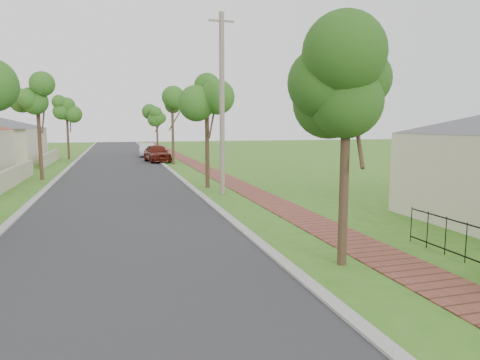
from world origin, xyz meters
name	(u,v)px	position (x,y,z in m)	size (l,w,h in m)	color
ground	(318,326)	(0.00, 0.00, 0.00)	(160.00, 160.00, 0.00)	#36701A
road	(119,181)	(-3.00, 20.00, 0.00)	(7.00, 120.00, 0.02)	#28282B
kerb_right	(181,179)	(0.65, 20.00, 0.00)	(0.30, 120.00, 0.10)	#9E9E99
kerb_left	(53,183)	(-6.65, 20.00, 0.00)	(0.30, 120.00, 0.10)	#9E9E99
sidewalk	(222,177)	(3.25, 20.00, 0.00)	(1.50, 120.00, 0.03)	brown
street_trees	(118,108)	(-2.87, 26.84, 4.54)	(10.70, 37.65, 5.89)	#382619
parked_car_red	(157,153)	(0.40, 32.65, 0.78)	(1.84, 4.57, 1.56)	#58170D
parked_car_white	(147,150)	(-0.01, 39.41, 0.70)	(1.48, 4.24, 1.40)	silver
near_tree	(347,89)	(1.98, 2.73, 4.12)	(2.02, 2.02, 5.18)	#382619
utility_pole	(222,104)	(1.73, 13.61, 4.27)	(1.20, 0.24, 8.41)	gray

